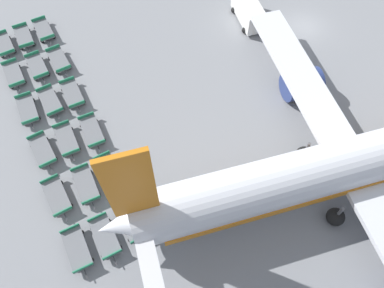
# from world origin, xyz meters

# --- Properties ---
(ground_plane) EXTENTS (500.00, 500.00, 0.00)m
(ground_plane) POSITION_xyz_m (0.00, 0.00, 0.00)
(ground_plane) COLOR gray
(airplane) EXTENTS (34.61, 39.78, 11.91)m
(airplane) POSITION_xyz_m (16.77, -5.10, 3.12)
(airplane) COLOR silver
(airplane) RESTS_ON ground_plane
(service_van) EXTENTS (5.06, 2.59, 2.30)m
(service_van) POSITION_xyz_m (-2.91, -5.20, 1.24)
(service_van) COLOR white
(service_van) RESTS_ON ground_plane
(baggage_dolly_row_near_col_a) EXTENTS (3.95, 1.93, 0.92)m
(baggage_dolly_row_near_col_a) POSITION_xyz_m (-7.54, -29.38, 0.48)
(baggage_dolly_row_near_col_a) COLOR slate
(baggage_dolly_row_near_col_a) RESTS_ON ground_plane
(baggage_dolly_row_near_col_b) EXTENTS (3.95, 1.87, 0.92)m
(baggage_dolly_row_near_col_b) POSITION_xyz_m (-3.25, -28.94, 0.48)
(baggage_dolly_row_near_col_b) COLOR slate
(baggage_dolly_row_near_col_b) RESTS_ON ground_plane
(baggage_dolly_row_near_col_c) EXTENTS (3.93, 1.78, 0.92)m
(baggage_dolly_row_near_col_c) POSITION_xyz_m (1.33, -28.28, 0.48)
(baggage_dolly_row_near_col_c) COLOR slate
(baggage_dolly_row_near_col_c) RESTS_ON ground_plane
(baggage_dolly_row_near_col_d) EXTENTS (3.95, 2.01, 0.92)m
(baggage_dolly_row_near_col_d) POSITION_xyz_m (5.98, -27.67, 0.48)
(baggage_dolly_row_near_col_d) COLOR slate
(baggage_dolly_row_near_col_d) RESTS_ON ground_plane
(baggage_dolly_row_near_col_e) EXTENTS (3.95, 1.97, 0.92)m
(baggage_dolly_row_near_col_e) POSITION_xyz_m (10.44, -27.26, 0.48)
(baggage_dolly_row_near_col_e) COLOR slate
(baggage_dolly_row_near_col_e) RESTS_ON ground_plane
(baggage_dolly_row_near_col_f) EXTENTS (3.94, 1.83, 0.92)m
(baggage_dolly_row_near_col_f) POSITION_xyz_m (14.96, -26.60, 0.48)
(baggage_dolly_row_near_col_f) COLOR slate
(baggage_dolly_row_near_col_f) RESTS_ON ground_plane
(baggage_dolly_row_mid_a_col_a) EXTENTS (3.94, 1.81, 0.92)m
(baggage_dolly_row_mid_a_col_a) POSITION_xyz_m (-7.95, -27.43, 0.48)
(baggage_dolly_row_mid_a_col_a) COLOR slate
(baggage_dolly_row_mid_a_col_a) RESTS_ON ground_plane
(baggage_dolly_row_mid_a_col_b) EXTENTS (3.95, 1.91, 0.92)m
(baggage_dolly_row_mid_a_col_b) POSITION_xyz_m (-3.48, -26.74, 0.48)
(baggage_dolly_row_mid_a_col_b) COLOR slate
(baggage_dolly_row_mid_a_col_b) RESTS_ON ground_plane
(baggage_dolly_row_mid_a_col_c) EXTENTS (3.95, 1.99, 0.92)m
(baggage_dolly_row_mid_a_col_c) POSITION_xyz_m (1.11, -26.27, 0.48)
(baggage_dolly_row_mid_a_col_c) COLOR slate
(baggage_dolly_row_mid_a_col_c) RESTS_ON ground_plane
(baggage_dolly_row_mid_a_col_d) EXTENTS (3.94, 1.80, 0.92)m
(baggage_dolly_row_mid_a_col_d) POSITION_xyz_m (5.62, -25.64, 0.48)
(baggage_dolly_row_mid_a_col_d) COLOR slate
(baggage_dolly_row_mid_a_col_d) RESTS_ON ground_plane
(baggage_dolly_row_mid_a_col_e) EXTENTS (3.94, 1.79, 0.92)m
(baggage_dolly_row_mid_a_col_e) POSITION_xyz_m (10.25, -24.99, 0.48)
(baggage_dolly_row_mid_a_col_e) COLOR slate
(baggage_dolly_row_mid_a_col_e) RESTS_ON ground_plane
(baggage_dolly_row_mid_a_col_f) EXTENTS (3.95, 1.86, 0.92)m
(baggage_dolly_row_mid_a_col_f) POSITION_xyz_m (14.77, -24.54, 0.48)
(baggage_dolly_row_mid_a_col_f) COLOR slate
(baggage_dolly_row_mid_a_col_f) RESTS_ON ground_plane
(baggage_dolly_row_mid_b_col_a) EXTENTS (3.95, 1.91, 0.92)m
(baggage_dolly_row_mid_b_col_a) POSITION_xyz_m (-8.26, -25.41, 0.48)
(baggage_dolly_row_mid_b_col_a) COLOR slate
(baggage_dolly_row_mid_b_col_a) RESTS_ON ground_plane
(baggage_dolly_row_mid_b_col_b) EXTENTS (3.95, 1.98, 0.92)m
(baggage_dolly_row_mid_b_col_b) POSITION_xyz_m (-3.58, -24.69, 0.48)
(baggage_dolly_row_mid_b_col_b) COLOR slate
(baggage_dolly_row_mid_b_col_b) RESTS_ON ground_plane
(baggage_dolly_row_mid_b_col_c) EXTENTS (3.94, 1.83, 0.92)m
(baggage_dolly_row_mid_b_col_c) POSITION_xyz_m (0.95, -24.25, 0.48)
(baggage_dolly_row_mid_b_col_c) COLOR slate
(baggage_dolly_row_mid_b_col_c) RESTS_ON ground_plane
(baggage_dolly_row_mid_b_col_d) EXTENTS (3.93, 1.78, 0.92)m
(baggage_dolly_row_mid_b_col_d) POSITION_xyz_m (5.51, -23.47, 0.48)
(baggage_dolly_row_mid_b_col_d) COLOR slate
(baggage_dolly_row_mid_b_col_d) RESTS_ON ground_plane
(baggage_dolly_row_mid_b_col_e) EXTENTS (3.95, 1.94, 0.92)m
(baggage_dolly_row_mid_b_col_e) POSITION_xyz_m (9.80, -22.99, 0.48)
(baggage_dolly_row_mid_b_col_e) COLOR slate
(baggage_dolly_row_mid_b_col_e) RESTS_ON ground_plane
(baggage_dolly_row_mid_b_col_f) EXTENTS (3.95, 1.95, 0.92)m
(baggage_dolly_row_mid_b_col_f) POSITION_xyz_m (14.33, -22.49, 0.48)
(baggage_dolly_row_mid_b_col_f) COLOR slate
(baggage_dolly_row_mid_b_col_f) RESTS_ON ground_plane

